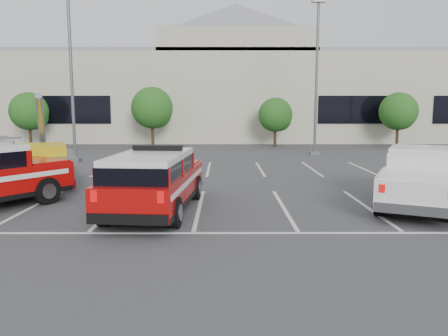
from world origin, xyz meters
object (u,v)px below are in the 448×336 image
object	(u,v)px
tree_left	(30,113)
white_pickup	(418,183)
tree_mid_right	(276,116)
utility_rig	(39,167)
tree_mid_left	(153,109)
light_pole_left	(71,73)
light_pole_mid	(317,77)
tree_right	(399,113)
convention_building	(218,92)
fire_chief_suv	(155,185)

from	to	relation	value
tree_left	white_pickup	world-z (taller)	tree_left
tree_mid_right	utility_rig	world-z (taller)	tree_mid_right
tree_mid_right	white_pickup	world-z (taller)	tree_mid_right
tree_left	tree_mid_left	world-z (taller)	tree_mid_left
light_pole_left	light_pole_mid	world-z (taller)	same
tree_mid_right	tree_right	size ratio (longest dim) A/B	0.90
tree_left	light_pole_mid	size ratio (longest dim) A/B	0.43
convention_building	tree_left	xyz separation A→B (m)	(-15.09, -9.82, -1.95)
fire_chief_suv	tree_left	bearing A→B (deg)	126.15
tree_right	light_pole_left	world-z (taller)	light_pole_left
tree_right	white_pickup	world-z (taller)	tree_right
white_pickup	utility_rig	distance (m)	14.52
tree_mid_right	white_pickup	xyz separation A→B (m)	(2.07, -21.62, -1.76)
tree_right	utility_rig	distance (m)	28.34
convention_building	tree_mid_left	xyz separation A→B (m)	(-5.09, -9.82, -1.68)
convention_building	utility_rig	xyz separation A→B (m)	(-7.03, -27.64, -3.97)
light_pole_left	fire_chief_suv	bearing A→B (deg)	-61.97
tree_left	tree_mid_right	xyz separation A→B (m)	(20.00, -0.00, -0.27)
tree_mid_right	light_pole_left	size ratio (longest dim) A/B	0.39
tree_mid_left	tree_mid_right	size ratio (longest dim) A/B	1.21
light_pole_mid	white_pickup	world-z (taller)	light_pole_mid
white_pickup	utility_rig	bearing A→B (deg)	-169.90
tree_right	light_pole_left	xyz separation A→B (m)	(-23.09, -10.05, 2.41)
tree_right	light_pole_mid	size ratio (longest dim) A/B	0.43
tree_left	tree_mid_right	world-z (taller)	tree_left
light_pole_left	fire_chief_suv	size ratio (longest dim) A/B	1.74
fire_chief_suv	convention_building	bearing A→B (deg)	92.45
tree_mid_left	light_pole_left	xyz separation A→B (m)	(-3.09, -10.05, 2.14)
tree_right	light_pole_left	bearing A→B (deg)	-156.49
tree_left	fire_chief_suv	size ratio (longest dim) A/B	0.75
white_pickup	light_pole_left	bearing A→B (deg)	167.92
tree_left	white_pickup	xyz separation A→B (m)	(22.07, -21.62, -2.03)
tree_mid_right	fire_chief_suv	size ratio (longest dim) A/B	0.68
tree_mid_left	light_pole_mid	bearing A→B (deg)	-26.92
light_pole_mid	tree_mid_left	bearing A→B (deg)	153.08
light_pole_mid	fire_chief_suv	world-z (taller)	light_pole_mid
convention_building	fire_chief_suv	xyz separation A→B (m)	(-1.51, -32.40, -3.90)
tree_mid_left	tree_right	xyz separation A→B (m)	(20.00, -0.00, -0.27)
tree_left	light_pole_left	xyz separation A→B (m)	(6.91, -10.05, 2.41)
tree_mid_left	tree_mid_right	world-z (taller)	tree_mid_left
tree_mid_right	light_pole_mid	xyz separation A→B (m)	(1.91, -6.05, 2.68)
tree_left	tree_mid_left	xyz separation A→B (m)	(10.00, 0.00, 0.27)
tree_right	white_pickup	distance (m)	23.12
convention_building	tree_right	world-z (taller)	convention_building
convention_building	tree_right	size ratio (longest dim) A/B	13.58
tree_mid_right	utility_rig	xyz separation A→B (m)	(-11.94, -17.82, -1.75)
fire_chief_suv	white_pickup	distance (m)	8.54
light_pole_left	tree_left	bearing A→B (deg)	124.52
tree_mid_right	light_pole_mid	world-z (taller)	light_pole_mid
tree_mid_left	light_pole_mid	xyz separation A→B (m)	(11.91, -6.05, 2.14)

